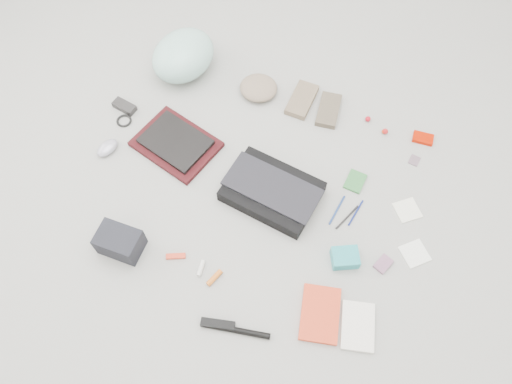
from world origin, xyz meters
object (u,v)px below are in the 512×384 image
(bike_helmet, at_px, (183,56))
(messenger_bag, at_px, (272,191))
(laptop, at_px, (176,141))
(accordion_wallet, at_px, (345,258))
(book_red, at_px, (320,314))
(camera_bag, at_px, (120,242))

(bike_helmet, bearing_deg, messenger_bag, -22.76)
(messenger_bag, distance_m, bike_helmet, 0.86)
(laptop, bearing_deg, accordion_wallet, -0.72)
(messenger_bag, xyz_separation_m, book_red, (0.35, -0.45, -0.02))
(messenger_bag, height_order, laptop, messenger_bag)
(messenger_bag, xyz_separation_m, camera_bag, (-0.52, -0.45, 0.02))
(camera_bag, bearing_deg, accordion_wallet, 16.84)
(bike_helmet, xyz_separation_m, camera_bag, (0.13, -1.01, -0.05))
(book_red, relative_size, accordion_wallet, 2.04)
(bike_helmet, bearing_deg, accordion_wallet, -18.32)
(accordion_wallet, bearing_deg, camera_bag, 171.81)
(camera_bag, bearing_deg, laptop, 90.35)
(camera_bag, bearing_deg, messenger_bag, 41.93)
(book_red, xyz_separation_m, accordion_wallet, (0.04, 0.26, 0.02))
(book_red, distance_m, accordion_wallet, 0.26)
(bike_helmet, relative_size, camera_bag, 1.97)
(messenger_bag, relative_size, bike_helmet, 1.15)
(laptop, distance_m, book_red, 1.03)
(book_red, bearing_deg, camera_bag, 169.53)
(camera_bag, bearing_deg, book_red, 1.01)
(messenger_bag, bearing_deg, laptop, 178.68)
(accordion_wallet, bearing_deg, laptop, 137.75)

